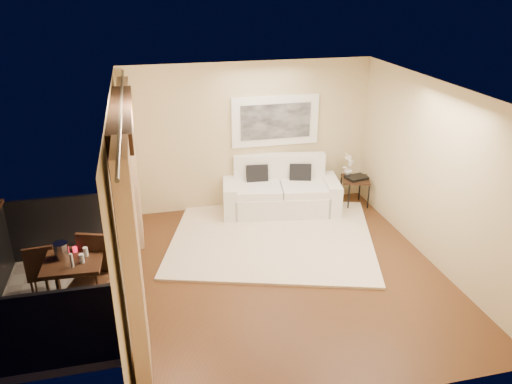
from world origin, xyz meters
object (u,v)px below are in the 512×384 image
object	(u,v)px
side_table	(355,181)
ice_bucket	(61,250)
orchid	(348,165)
bistro_table	(74,265)
balcony_chair_near	(94,268)
balcony_chair_far	(42,269)
sofa	(280,193)

from	to	relation	value
side_table	ice_bucket	distance (m)	5.43
orchid	bistro_table	bearing A→B (deg)	-152.59
balcony_chair_near	ice_bucket	bearing A→B (deg)	-159.08
balcony_chair_near	ice_bucket	distance (m)	0.47
ice_bucket	balcony_chair_far	bearing A→B (deg)	137.32
sofa	balcony_chair_near	distance (m)	3.92
sofa	ice_bucket	bearing A→B (deg)	-136.87
bistro_table	balcony_chair_near	bearing A→B (deg)	24.07
side_table	bistro_table	size ratio (longest dim) A/B	0.75
bistro_table	ice_bucket	distance (m)	0.24
orchid	bistro_table	distance (m)	5.29
balcony_chair_far	sofa	bearing A→B (deg)	-157.56
orchid	ice_bucket	distance (m)	5.37
ice_bucket	side_table	bearing A→B (deg)	24.34
side_table	balcony_chair_near	bearing A→B (deg)	-154.18
sofa	balcony_chair_far	distance (m)	4.33
balcony_chair_far	ice_bucket	bearing A→B (deg)	132.07
orchid	balcony_chair_far	bearing A→B (deg)	-158.49
side_table	balcony_chair_near	distance (m)	5.10
balcony_chair_near	orchid	bearing A→B (deg)	46.50
sofa	side_table	xyz separation A→B (m)	(1.44, -0.09, 0.13)
sofa	bistro_table	bearing A→B (deg)	-134.90
sofa	side_table	size ratio (longest dim) A/B	3.62
sofa	ice_bucket	size ratio (longest dim) A/B	11.11
side_table	ice_bucket	xyz separation A→B (m)	(-4.94, -2.23, 0.44)
balcony_chair_far	ice_bucket	world-z (taller)	ice_bucket
sofa	balcony_chair_far	world-z (taller)	sofa
ice_bucket	balcony_chair_near	bearing A→B (deg)	1.99
bistro_table	sofa	bearing A→B (deg)	35.62
balcony_chair_far	balcony_chair_near	xyz separation A→B (m)	(0.69, -0.30, 0.11)
side_table	orchid	bearing A→B (deg)	133.59
side_table	balcony_chair_far	bearing A→B (deg)	-160.02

